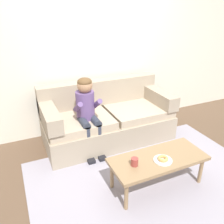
{
  "coord_description": "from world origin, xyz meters",
  "views": [
    {
      "loc": [
        -1.36,
        -2.19,
        1.98
      ],
      "look_at": [
        -0.17,
        0.45,
        0.65
      ],
      "focal_mm": 37.36,
      "sensor_mm": 36.0,
      "label": 1
    }
  ],
  "objects_px": {
    "donut": "(163,158)",
    "toy_controller": "(174,155)",
    "couch": "(107,120)",
    "mug": "(135,162)",
    "coffee_table": "(158,161)",
    "person_child": "(87,109)"
  },
  "relations": [
    {
      "from": "couch",
      "to": "donut",
      "type": "relative_size",
      "value": 16.45
    },
    {
      "from": "mug",
      "to": "toy_controller",
      "type": "height_order",
      "value": "mug"
    },
    {
      "from": "person_child",
      "to": "toy_controller",
      "type": "bearing_deg",
      "value": -32.0
    },
    {
      "from": "person_child",
      "to": "donut",
      "type": "bearing_deg",
      "value": -66.09
    },
    {
      "from": "donut",
      "to": "toy_controller",
      "type": "bearing_deg",
      "value": 39.29
    },
    {
      "from": "donut",
      "to": "mug",
      "type": "xyz_separation_m",
      "value": [
        -0.33,
        0.06,
        0.01
      ]
    },
    {
      "from": "couch",
      "to": "coffee_table",
      "type": "height_order",
      "value": "couch"
    },
    {
      "from": "couch",
      "to": "mug",
      "type": "height_order",
      "value": "couch"
    },
    {
      "from": "couch",
      "to": "mug",
      "type": "relative_size",
      "value": 21.93
    },
    {
      "from": "toy_controller",
      "to": "couch",
      "type": "bearing_deg",
      "value": 151.03
    },
    {
      "from": "person_child",
      "to": "mug",
      "type": "xyz_separation_m",
      "value": [
        0.17,
        -1.06,
        -0.23
      ]
    },
    {
      "from": "coffee_table",
      "to": "mug",
      "type": "height_order",
      "value": "mug"
    },
    {
      "from": "couch",
      "to": "donut",
      "type": "height_order",
      "value": "couch"
    },
    {
      "from": "coffee_table",
      "to": "donut",
      "type": "height_order",
      "value": "donut"
    },
    {
      "from": "couch",
      "to": "person_child",
      "type": "xyz_separation_m",
      "value": [
        -0.39,
        -0.2,
        0.34
      ]
    },
    {
      "from": "toy_controller",
      "to": "donut",
      "type": "bearing_deg",
      "value": -117.53
    },
    {
      "from": "donut",
      "to": "mug",
      "type": "distance_m",
      "value": 0.33
    },
    {
      "from": "donut",
      "to": "toy_controller",
      "type": "relative_size",
      "value": 0.53
    },
    {
      "from": "mug",
      "to": "donut",
      "type": "bearing_deg",
      "value": -10.54
    },
    {
      "from": "couch",
      "to": "coffee_table",
      "type": "relative_size",
      "value": 1.76
    },
    {
      "from": "person_child",
      "to": "mug",
      "type": "height_order",
      "value": "person_child"
    },
    {
      "from": "coffee_table",
      "to": "mug",
      "type": "bearing_deg",
      "value": -178.54
    }
  ]
}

